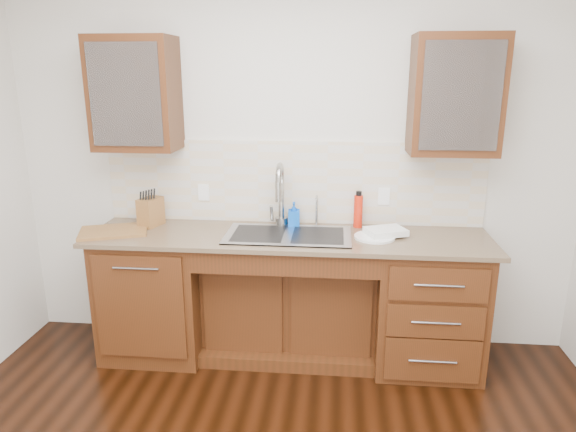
# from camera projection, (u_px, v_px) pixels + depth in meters

# --- Properties ---
(wall_back) EXTENTS (4.00, 0.10, 2.70)m
(wall_back) POSITION_uv_depth(u_px,v_px,m) (293.00, 161.00, 3.69)
(wall_back) COLOR beige
(wall_back) RESTS_ON ground
(base_cabinet_left) EXTENTS (0.70, 0.62, 0.88)m
(base_cabinet_left) POSITION_uv_depth(u_px,v_px,m) (157.00, 293.00, 3.68)
(base_cabinet_left) COLOR #593014
(base_cabinet_left) RESTS_ON ground
(base_cabinet_center) EXTENTS (1.20, 0.44, 0.70)m
(base_cabinet_center) POSITION_uv_depth(u_px,v_px,m) (290.00, 304.00, 3.70)
(base_cabinet_center) COLOR #593014
(base_cabinet_center) RESTS_ON ground
(base_cabinet_right) EXTENTS (0.70, 0.62, 0.88)m
(base_cabinet_right) POSITION_uv_depth(u_px,v_px,m) (427.00, 304.00, 3.51)
(base_cabinet_right) COLOR #593014
(base_cabinet_right) RESTS_ON ground
(countertop) EXTENTS (2.70, 0.65, 0.03)m
(countertop) POSITION_uv_depth(u_px,v_px,m) (288.00, 237.00, 3.46)
(countertop) COLOR #84705B
(countertop) RESTS_ON base_cabinet_left
(backsplash) EXTENTS (2.70, 0.02, 0.59)m
(backsplash) POSITION_uv_depth(u_px,v_px,m) (293.00, 182.00, 3.67)
(backsplash) COLOR beige
(backsplash) RESTS_ON wall_back
(sink) EXTENTS (0.84, 0.46, 0.19)m
(sink) POSITION_uv_depth(u_px,v_px,m) (288.00, 248.00, 3.46)
(sink) COLOR #9E9EA5
(sink) RESTS_ON countertop
(faucet) EXTENTS (0.04, 0.04, 0.40)m
(faucet) POSITION_uv_depth(u_px,v_px,m) (281.00, 198.00, 3.61)
(faucet) COLOR #999993
(faucet) RESTS_ON countertop
(filter_tap) EXTENTS (0.02, 0.02, 0.24)m
(filter_tap) POSITION_uv_depth(u_px,v_px,m) (317.00, 210.00, 3.62)
(filter_tap) COLOR #999993
(filter_tap) RESTS_ON countertop
(upper_cabinet_left) EXTENTS (0.55, 0.34, 0.75)m
(upper_cabinet_left) POSITION_uv_depth(u_px,v_px,m) (135.00, 94.00, 3.45)
(upper_cabinet_left) COLOR #593014
(upper_cabinet_left) RESTS_ON wall_back
(upper_cabinet_right) EXTENTS (0.55, 0.34, 0.75)m
(upper_cabinet_right) POSITION_uv_depth(u_px,v_px,m) (455.00, 95.00, 3.25)
(upper_cabinet_right) COLOR #593014
(upper_cabinet_right) RESTS_ON wall_back
(outlet_left) EXTENTS (0.08, 0.01, 0.12)m
(outlet_left) POSITION_uv_depth(u_px,v_px,m) (204.00, 192.00, 3.74)
(outlet_left) COLOR white
(outlet_left) RESTS_ON backsplash
(outlet_right) EXTENTS (0.08, 0.01, 0.12)m
(outlet_right) POSITION_uv_depth(u_px,v_px,m) (384.00, 196.00, 3.62)
(outlet_right) COLOR white
(outlet_right) RESTS_ON backsplash
(soap_bottle) EXTENTS (0.08, 0.09, 0.18)m
(soap_bottle) POSITION_uv_depth(u_px,v_px,m) (294.00, 214.00, 3.62)
(soap_bottle) COLOR blue
(soap_bottle) RESTS_ON countertop
(water_bottle) EXTENTS (0.07, 0.07, 0.23)m
(water_bottle) POSITION_uv_depth(u_px,v_px,m) (358.00, 211.00, 3.60)
(water_bottle) COLOR red
(water_bottle) RESTS_ON countertop
(plate) EXTENTS (0.29, 0.29, 0.01)m
(plate) POSITION_uv_depth(u_px,v_px,m) (375.00, 237.00, 3.39)
(plate) COLOR white
(plate) RESTS_ON countertop
(dish_towel) EXTENTS (0.30, 0.27, 0.04)m
(dish_towel) POSITION_uv_depth(u_px,v_px,m) (386.00, 231.00, 3.41)
(dish_towel) COLOR beige
(dish_towel) RESTS_ON plate
(knife_block) EXTENTS (0.16, 0.21, 0.20)m
(knife_block) POSITION_uv_depth(u_px,v_px,m) (151.00, 212.00, 3.64)
(knife_block) COLOR #A6754F
(knife_block) RESTS_ON countertop
(cutting_board) EXTENTS (0.52, 0.44, 0.02)m
(cutting_board) POSITION_uv_depth(u_px,v_px,m) (113.00, 231.00, 3.50)
(cutting_board) COLOR brown
(cutting_board) RESTS_ON countertop
(cup_left_a) EXTENTS (0.13, 0.13, 0.09)m
(cup_left_a) POSITION_uv_depth(u_px,v_px,m) (124.00, 102.00, 3.47)
(cup_left_a) COLOR white
(cup_left_a) RESTS_ON upper_cabinet_left
(cup_left_b) EXTENTS (0.13, 0.13, 0.10)m
(cup_left_b) POSITION_uv_depth(u_px,v_px,m) (146.00, 102.00, 3.46)
(cup_left_b) COLOR white
(cup_left_b) RESTS_ON upper_cabinet_left
(cup_right_a) EXTENTS (0.15, 0.15, 0.10)m
(cup_right_a) POSITION_uv_depth(u_px,v_px,m) (440.00, 103.00, 3.28)
(cup_right_a) COLOR white
(cup_right_a) RESTS_ON upper_cabinet_right
(cup_right_b) EXTENTS (0.13, 0.13, 0.09)m
(cup_right_b) POSITION_uv_depth(u_px,v_px,m) (473.00, 104.00, 3.26)
(cup_right_b) COLOR silver
(cup_right_b) RESTS_ON upper_cabinet_right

